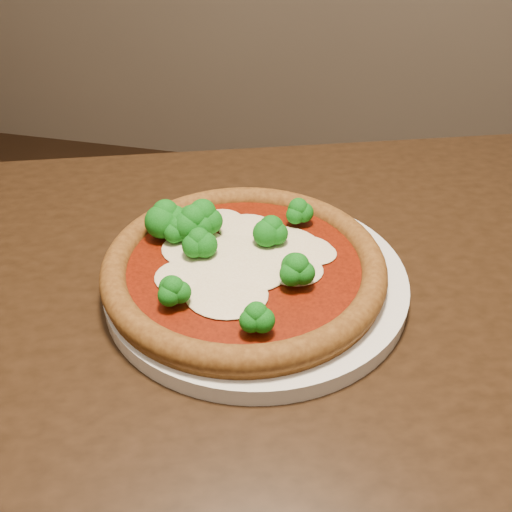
# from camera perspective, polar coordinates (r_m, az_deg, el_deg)

# --- Properties ---
(dining_table) EXTENTS (1.41, 1.17, 0.75)m
(dining_table) POSITION_cam_1_polar(r_m,az_deg,el_deg) (0.61, 1.46, -14.66)
(dining_table) COLOR black
(dining_table) RESTS_ON floor
(plate) EXTENTS (0.31, 0.31, 0.02)m
(plate) POSITION_cam_1_polar(r_m,az_deg,el_deg) (0.59, -0.00, -2.42)
(plate) COLOR silver
(plate) RESTS_ON dining_table
(pizza) EXTENTS (0.29, 0.29, 0.06)m
(pizza) POSITION_cam_1_polar(r_m,az_deg,el_deg) (0.57, -1.68, -0.41)
(pizza) COLOR brown
(pizza) RESTS_ON plate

